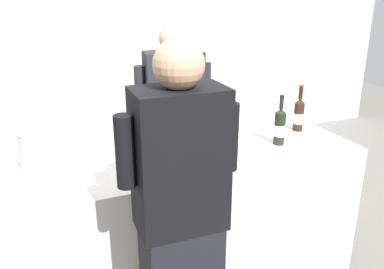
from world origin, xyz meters
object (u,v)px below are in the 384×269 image
(person_guest, at_px, (181,235))
(person_server, at_px, (174,137))
(wine_bottle_0, at_px, (130,139))
(wine_glass, at_px, (189,143))
(wine_bottle_5, at_px, (205,128))
(wine_bottle_6, at_px, (299,114))
(wine_bottle_2, at_px, (169,139))
(wine_bottle_3, at_px, (280,127))
(wine_bottle_1, at_px, (145,150))
(wine_bottle_4, at_px, (220,144))
(ice_bucket, at_px, (40,149))

(person_guest, bearing_deg, person_server, 71.07)
(wine_bottle_0, distance_m, wine_glass, 0.38)
(wine_bottle_5, xyz_separation_m, wine_bottle_6, (0.76, 0.04, -0.01))
(wine_bottle_2, height_order, wine_glass, wine_bottle_2)
(wine_glass, bearing_deg, wine_bottle_2, 111.18)
(wine_bottle_2, relative_size, wine_bottle_3, 0.91)
(wine_bottle_0, xyz_separation_m, wine_bottle_6, (1.26, 0.02, 0.00))
(wine_bottle_0, relative_size, wine_bottle_2, 1.05)
(wine_bottle_3, bearing_deg, wine_glass, -172.40)
(wine_bottle_3, height_order, person_guest, person_guest)
(wine_glass, xyz_separation_m, person_guest, (-0.26, -0.54, -0.22))
(wine_bottle_6, bearing_deg, wine_bottle_1, -169.98)
(wine_bottle_4, distance_m, person_guest, 0.70)
(wine_bottle_6, distance_m, wine_glass, 1.01)
(wine_bottle_2, xyz_separation_m, wine_bottle_6, (1.04, 0.11, 0.00))
(wine_bottle_2, bearing_deg, wine_bottle_5, 14.73)
(wine_bottle_2, height_order, wine_bottle_3, wine_bottle_3)
(ice_bucket, bearing_deg, wine_bottle_6, -0.77)
(wine_bottle_1, bearing_deg, person_guest, -91.14)
(wine_bottle_6, xyz_separation_m, person_server, (-0.77, 0.54, -0.25))
(wine_bottle_0, height_order, wine_bottle_3, wine_bottle_3)
(wine_bottle_1, bearing_deg, wine_glass, -13.00)
(wine_bottle_1, xyz_separation_m, wine_glass, (0.25, -0.06, 0.02))
(wine_bottle_6, distance_m, person_server, 0.97)
(wine_bottle_2, xyz_separation_m, wine_glass, (0.06, -0.16, 0.02))
(wine_bottle_5, height_order, wine_bottle_6, same)
(wine_bottle_0, distance_m, wine_bottle_2, 0.24)
(ice_bucket, xyz_separation_m, person_guest, (0.55, -0.83, -0.20))
(wine_bottle_3, distance_m, wine_bottle_6, 0.34)
(wine_bottle_1, height_order, person_server, person_server)
(wine_bottle_0, bearing_deg, wine_bottle_5, -1.89)
(wine_bottle_3, distance_m, ice_bucket, 1.51)
(wine_bottle_0, bearing_deg, wine_glass, -41.57)
(wine_bottle_1, distance_m, person_guest, 0.63)
(wine_glass, bearing_deg, person_guest, -115.86)
(wine_bottle_4, height_order, wine_bottle_5, wine_bottle_5)
(wine_bottle_1, relative_size, wine_bottle_6, 0.92)
(wine_bottle_0, bearing_deg, wine_bottle_4, -31.15)
(wine_bottle_3, bearing_deg, wine_bottle_5, 163.03)
(person_server, bearing_deg, wine_bottle_5, -89.15)
(wine_bottle_4, bearing_deg, wine_bottle_1, 168.32)
(wine_bottle_2, relative_size, wine_bottle_5, 0.91)
(wine_glass, bearing_deg, ice_bucket, 159.74)
(wine_bottle_5, height_order, person_guest, person_guest)
(wine_bottle_2, bearing_deg, wine_bottle_3, -5.52)
(wine_glass, relative_size, person_guest, 0.11)
(wine_glass, height_order, person_guest, person_guest)
(wine_bottle_1, height_order, wine_bottle_3, wine_bottle_3)
(wine_bottle_5, relative_size, wine_bottle_6, 1.00)
(wine_bottle_4, height_order, person_server, person_server)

